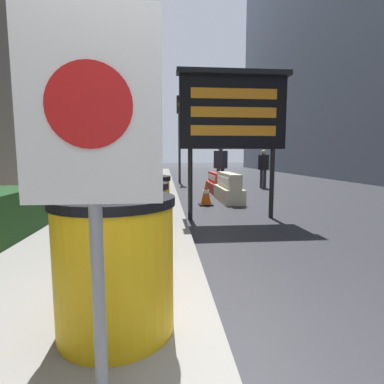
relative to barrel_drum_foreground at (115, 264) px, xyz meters
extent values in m
plane|color=#2D2D33|center=(0.76, -0.42, -0.62)|extent=(120.00, 120.00, 0.00)
cylinder|color=yellow|center=(0.00, 0.00, -0.03)|extent=(0.81, 0.81, 0.90)
cylinder|color=black|center=(0.00, 0.00, 0.45)|extent=(0.84, 0.84, 0.06)
cylinder|color=yellow|center=(-0.03, 1.05, -0.03)|extent=(0.81, 0.81, 0.90)
cylinder|color=black|center=(-0.03, 1.05, 0.45)|extent=(0.84, 0.84, 0.06)
cylinder|color=yellow|center=(0.01, 2.11, -0.03)|extent=(0.81, 0.81, 0.90)
cylinder|color=black|center=(0.01, 2.11, 0.45)|extent=(0.84, 0.84, 0.06)
cylinder|color=gray|center=(0.04, -0.70, 0.24)|extent=(0.06, 0.06, 1.44)
cube|color=white|center=(0.04, -0.72, 0.96)|extent=(0.60, 0.04, 0.84)
cylinder|color=red|center=(0.04, -0.75, 0.96)|extent=(0.36, 0.01, 0.36)
cylinder|color=black|center=(0.90, 4.32, 0.14)|extent=(0.10, 0.10, 1.52)
cylinder|color=black|center=(2.70, 4.32, 0.14)|extent=(0.10, 0.10, 1.52)
cube|color=black|center=(1.80, 4.32, 1.66)|extent=(2.26, 0.24, 1.50)
cube|color=black|center=(1.80, 4.25, 2.46)|extent=(2.38, 0.34, 0.10)
cube|color=orange|center=(1.80, 4.19, 2.03)|extent=(1.81, 0.02, 0.21)
cube|color=orange|center=(1.80, 4.19, 1.66)|extent=(1.81, 0.02, 0.21)
cube|color=orange|center=(1.80, 4.19, 1.28)|extent=(1.81, 0.02, 0.21)
cube|color=beige|center=(2.29, 6.88, -0.40)|extent=(0.58, 1.99, 0.43)
cube|color=beige|center=(2.29, 6.88, 0.03)|extent=(0.35, 1.99, 0.43)
cube|color=white|center=(2.10, 6.88, 0.03)|extent=(0.02, 1.59, 0.21)
cube|color=red|center=(2.29, 9.15, -0.43)|extent=(0.51, 1.84, 0.38)
cube|color=red|center=(2.29, 9.15, -0.05)|extent=(0.31, 1.84, 0.38)
cube|color=white|center=(2.12, 9.15, -0.05)|extent=(0.02, 1.47, 0.19)
cube|color=black|center=(1.49, 6.13, -0.60)|extent=(0.38, 0.38, 0.04)
cone|color=#EA560F|center=(1.49, 6.13, -0.26)|extent=(0.30, 0.30, 0.64)
cylinder|color=white|center=(1.49, 6.13, -0.23)|extent=(0.17, 0.17, 0.09)
cylinder|color=#2D2D30|center=(1.11, 13.25, 1.54)|extent=(0.12, 0.12, 4.31)
cube|color=#23281E|center=(1.11, 13.09, 3.27)|extent=(0.28, 0.28, 0.84)
sphere|color=#360605|center=(1.11, 12.94, 3.55)|extent=(0.15, 0.15, 0.15)
sphere|color=gold|center=(1.11, 12.94, 3.27)|extent=(0.15, 0.15, 0.15)
sphere|color=black|center=(1.11, 12.94, 2.99)|extent=(0.15, 0.15, 0.15)
cylinder|color=#333338|center=(2.49, 9.75, -0.18)|extent=(0.15, 0.15, 0.88)
cylinder|color=#333338|center=(2.66, 9.75, -0.18)|extent=(0.15, 0.15, 0.88)
cube|color=#232838|center=(2.58, 9.75, 0.61)|extent=(0.53, 0.55, 0.70)
sphere|color=#978457|center=(2.58, 9.75, 1.08)|extent=(0.24, 0.24, 0.24)
cylinder|color=#333338|center=(4.50, 10.48, -0.22)|extent=(0.13, 0.13, 0.79)
cylinder|color=#333338|center=(4.65, 10.48, -0.22)|extent=(0.13, 0.13, 0.79)
cube|color=black|center=(4.58, 10.48, 0.49)|extent=(0.50, 0.47, 0.63)
sphere|color=#919D69|center=(4.58, 10.48, 0.91)|extent=(0.22, 0.22, 0.22)
camera|label=1|loc=(0.35, -2.06, 0.75)|focal=28.00mm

